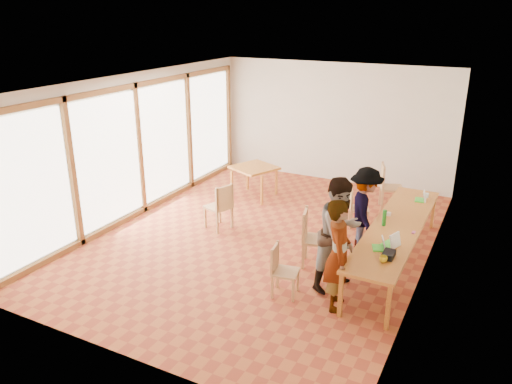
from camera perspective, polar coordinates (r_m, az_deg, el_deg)
ground at (r=9.80m, az=0.90°, el=-5.21°), size 8.00×8.00×0.00m
wall_back at (r=12.86m, az=8.94°, el=7.79°), size 6.00×0.10×3.00m
wall_front at (r=6.17m, az=-15.83°, el=-6.55°), size 6.00×0.10×3.00m
wall_right at (r=8.44m, az=19.54°, el=0.33°), size 0.10×8.00×3.00m
window_wall at (r=10.84m, az=-13.28°, el=5.21°), size 0.10×8.00×3.00m
ceiling at (r=8.93m, az=1.01°, el=12.59°), size 6.00×8.00×0.04m
communal_table at (r=8.83m, az=15.79°, el=-3.95°), size 0.80×4.00×0.75m
side_table at (r=11.66m, az=-0.21°, el=2.54°), size 0.90×0.90×0.75m
chair_near at (r=7.75m, az=2.76°, el=-8.32°), size 0.44×0.44×0.44m
chair_mid at (r=8.61m, az=6.26°, el=-4.56°), size 0.57×0.57×0.53m
chair_far at (r=10.30m, az=11.25°, el=-1.29°), size 0.49×0.49×0.43m
chair_empty at (r=11.35m, az=14.74°, el=1.12°), size 0.60×0.60×0.54m
chair_spare at (r=9.95m, az=-3.98°, el=-1.17°), size 0.57×0.57×0.51m
person_near at (r=7.37m, az=9.42°, el=-7.10°), size 0.58×0.72×1.71m
person_mid at (r=7.86m, az=9.58°, el=-4.77°), size 0.98×1.09×1.84m
person_far at (r=9.17m, az=12.34°, el=-2.07°), size 0.96×1.18×1.60m
laptop_near at (r=7.88m, az=14.07°, el=-5.98°), size 0.26×0.28×0.19m
laptop_mid at (r=8.01m, az=15.29°, el=-5.59°), size 0.30×0.32×0.23m
laptop_far at (r=10.04m, az=18.45°, el=-0.67°), size 0.23×0.26×0.20m
yellow_mug at (r=7.50m, az=14.34°, el=-7.46°), size 0.14×0.14×0.09m
green_bottle at (r=8.69m, az=14.46°, el=-2.89°), size 0.07×0.07×0.28m
clear_glass at (r=10.25m, az=18.94°, el=-0.37°), size 0.07×0.07×0.09m
condiment_cup at (r=9.16m, az=14.94°, el=-2.45°), size 0.08×0.08×0.06m
pink_phone at (r=8.60m, az=17.57°, el=-4.42°), size 0.05×0.10×0.01m
black_pouch at (r=7.66m, az=14.93°, el=-6.92°), size 0.16×0.26×0.09m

